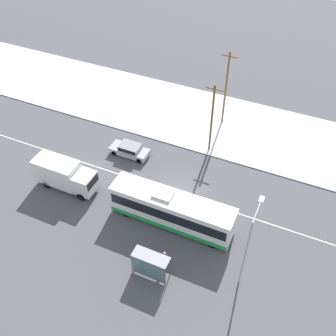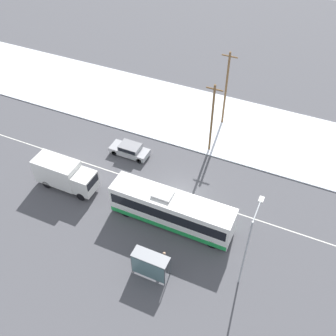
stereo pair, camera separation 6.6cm
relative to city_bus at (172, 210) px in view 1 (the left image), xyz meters
The scene contains 11 objects.
ground_plane 4.07m from the city_bus, 103.16° to the left, with size 120.00×120.00×0.00m, color #4C4C51.
snow_lot 16.53m from the city_bus, 92.92° to the left, with size 80.00×12.09×0.12m.
lane_marking_center 4.07m from the city_bus, 103.16° to the left, with size 60.00×0.12×0.00m.
city_bus is the anchor object (origin of this frame).
box_truck 11.85m from the city_bus, behind, with size 6.50×2.30×3.15m.
sedan_car 10.70m from the city_bus, 139.97° to the left, with size 4.44×1.80×1.43m.
pedestrian_at_stop 4.73m from the city_bus, 73.76° to the right, with size 0.60×0.27×1.67m.
bus_shelter 6.04m from the city_bus, 83.71° to the right, with size 3.13×1.20×2.40m.
streetlamp 8.90m from the city_bus, 21.13° to the right, with size 0.36×2.84×8.01m.
utility_pole_roadside 11.65m from the city_bus, 91.63° to the left, with size 1.80×0.24×8.58m.
utility_pole_snowlot 17.13m from the city_bus, 92.09° to the left, with size 1.80×0.24×9.47m.
Camera 1 is at (10.17, -25.18, 29.62)m, focal length 42.00 mm.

